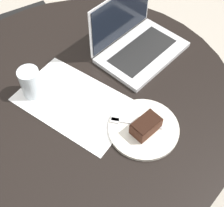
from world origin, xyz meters
TOP-DOWN VIEW (x-y plane):
  - ground_plane at (0.00, 0.00)m, footprint 12.00×12.00m
  - dining_table at (0.00, 0.00)m, footprint 1.12×1.12m
  - chair at (0.62, -0.53)m, footprint 0.59×0.59m
  - paper_document at (0.02, 0.05)m, footprint 0.46×0.38m
  - plate at (-0.24, 0.10)m, footprint 0.23×0.23m
  - cake_slice at (-0.24, 0.11)m, footprint 0.10×0.11m
  - fork at (-0.19, 0.09)m, footprint 0.17×0.03m
  - water_glass at (0.17, 0.04)m, footprint 0.07×0.07m
  - laptop at (-0.14, -0.26)m, footprint 0.36×0.40m

SIDE VIEW (x-z plane):
  - ground_plane at x=0.00m, z-range 0.00..0.00m
  - chair at x=0.62m, z-range 0.01..1.01m
  - dining_table at x=0.00m, z-range 0.25..1.03m
  - paper_document at x=0.02m, z-range 0.78..0.78m
  - plate at x=-0.24m, z-range 0.78..0.79m
  - fork at x=-0.19m, z-range 0.79..0.79m
  - cake_slice at x=-0.24m, z-range 0.79..0.84m
  - laptop at x=-0.14m, z-range 0.70..0.93m
  - water_glass at x=0.17m, z-range 0.78..0.89m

